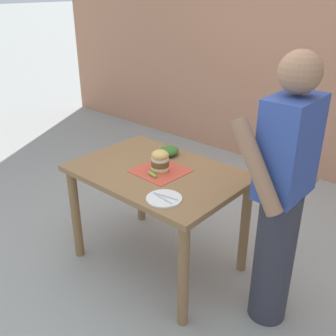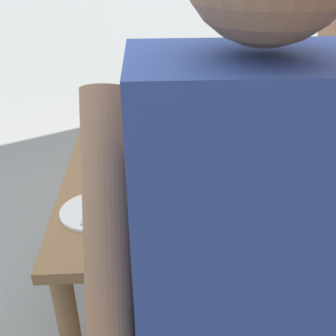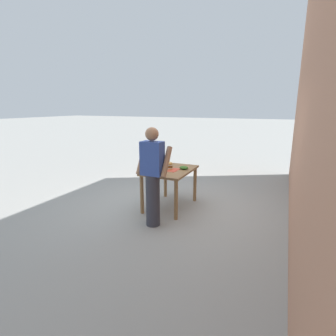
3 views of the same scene
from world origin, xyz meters
name	(u,v)px [view 1 (image 1 of 3)]	position (x,y,z in m)	size (l,w,h in m)	color
ground_plane	(158,261)	(0.00, 0.00, 0.00)	(80.00, 80.00, 0.00)	#9E9E99
patio_table	(157,187)	(0.00, 0.00, 0.66)	(0.82, 1.18, 0.79)	olive
serving_paper	(161,171)	(-0.01, 0.02, 0.79)	(0.33, 0.33, 0.00)	#D64C38
sandwich	(161,161)	(0.00, 0.03, 0.87)	(0.13, 0.13, 0.19)	#E5B25B
pickle_spear	(153,175)	(0.09, 0.04, 0.80)	(0.02, 0.02, 0.09)	#8EA83D
side_plate_with_forks	(164,199)	(0.27, 0.31, 0.79)	(0.22, 0.22, 0.02)	white
side_salad	(168,151)	(-0.25, -0.12, 0.82)	(0.18, 0.14, 0.07)	#386B28
diner_across_table	(282,196)	(-0.08, 0.89, 0.88)	(0.55, 0.35, 1.69)	#33333D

